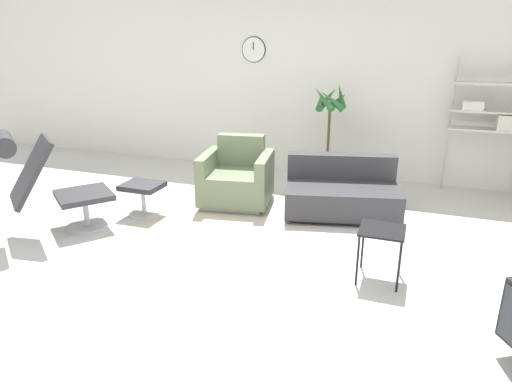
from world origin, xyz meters
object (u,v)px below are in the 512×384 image
(shelf_unit, at_px, (492,113))
(potted_plant, at_px, (329,137))
(ottoman, at_px, (143,192))
(armchair_red, at_px, (237,179))
(side_table, at_px, (382,236))
(lounge_chair, at_px, (44,175))
(couch_low, at_px, (341,194))

(shelf_unit, bearing_deg, potted_plant, -173.04)
(ottoman, bearing_deg, armchair_red, 41.46)
(ottoman, bearing_deg, side_table, -12.26)
(ottoman, distance_m, armchair_red, 1.16)
(armchair_red, bearing_deg, shelf_unit, -164.28)
(lounge_chair, xyz_separation_m, couch_low, (2.78, 1.65, -0.41))
(lounge_chair, bearing_deg, potted_plant, 86.48)
(ottoman, distance_m, couch_low, 2.32)
(lounge_chair, distance_m, ottoman, 1.07)
(lounge_chair, xyz_separation_m, ottoman, (0.62, 0.79, -0.37))
(lounge_chair, relative_size, shelf_unit, 0.65)
(couch_low, distance_m, potted_plant, 1.18)
(ottoman, distance_m, shelf_unit, 4.40)
(lounge_chair, bearing_deg, armchair_red, 84.51)
(lounge_chair, distance_m, armchair_red, 2.18)
(lounge_chair, distance_m, side_table, 3.37)
(side_table, bearing_deg, armchair_red, 143.88)
(armchair_red, distance_m, couch_low, 1.29)
(potted_plant, relative_size, shelf_unit, 0.82)
(lounge_chair, xyz_separation_m, armchair_red, (1.49, 1.56, -0.35))
(side_table, bearing_deg, ottoman, 167.74)
(armchair_red, relative_size, potted_plant, 0.66)
(ottoman, relative_size, side_table, 0.94)
(potted_plant, bearing_deg, ottoman, -133.18)
(ottoman, distance_m, potted_plant, 2.62)
(potted_plant, xyz_separation_m, shelf_unit, (1.99, 0.24, 0.41))
(ottoman, bearing_deg, lounge_chair, -128.30)
(ottoman, bearing_deg, potted_plant, 46.82)
(armchair_red, relative_size, side_table, 2.02)
(potted_plant, height_order, shelf_unit, shelf_unit)
(ottoman, height_order, potted_plant, potted_plant)
(ottoman, height_order, shelf_unit, shelf_unit)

